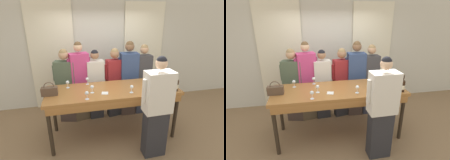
# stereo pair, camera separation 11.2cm
# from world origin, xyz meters

# --- Properties ---
(ground_plane) EXTENTS (18.00, 18.00, 0.00)m
(ground_plane) POSITION_xyz_m (0.00, 0.00, 0.00)
(ground_plane) COLOR #846647
(wall_back) EXTENTS (12.00, 0.06, 2.80)m
(wall_back) POSITION_xyz_m (0.00, 1.60, 1.40)
(wall_back) COLOR beige
(wall_back) RESTS_ON ground_plane
(curtain_panel_left) EXTENTS (1.09, 0.03, 2.69)m
(curtain_panel_left) POSITION_xyz_m (-1.20, 1.53, 1.34)
(curtain_panel_left) COLOR #EFE5C6
(curtain_panel_left) RESTS_ON ground_plane
(curtain_panel_right) EXTENTS (1.09, 0.03, 2.69)m
(curtain_panel_right) POSITION_xyz_m (1.20, 1.53, 1.34)
(curtain_panel_right) COLOR #EFE5C6
(curtain_panel_right) RESTS_ON ground_plane
(tasting_bar) EXTENTS (2.51, 0.88, 1.03)m
(tasting_bar) POSITION_xyz_m (0.00, -0.02, 0.94)
(tasting_bar) COLOR #9E6633
(tasting_bar) RESTS_ON ground_plane
(wine_bottle) EXTENTS (0.08, 0.08, 0.32)m
(wine_bottle) POSITION_xyz_m (1.13, -0.33, 1.15)
(wine_bottle) COLOR black
(wine_bottle) RESTS_ON tasting_bar
(handbag) EXTENTS (0.28, 0.12, 0.25)m
(handbag) POSITION_xyz_m (-1.15, -0.03, 1.12)
(handbag) COLOR brown
(handbag) RESTS_ON tasting_bar
(wine_glass_front_left) EXTENTS (0.07, 0.07, 0.15)m
(wine_glass_front_left) POSITION_xyz_m (0.73, 0.21, 1.14)
(wine_glass_front_left) COLOR white
(wine_glass_front_left) RESTS_ON tasting_bar
(wine_glass_front_mid) EXTENTS (0.07, 0.07, 0.15)m
(wine_glass_front_mid) POSITION_xyz_m (0.29, -0.24, 1.14)
(wine_glass_front_mid) COLOR white
(wine_glass_front_mid) RESTS_ON tasting_bar
(wine_glass_front_right) EXTENTS (0.07, 0.07, 0.15)m
(wine_glass_front_right) POSITION_xyz_m (-0.52, -0.33, 1.14)
(wine_glass_front_right) COLOR white
(wine_glass_front_right) RESTS_ON tasting_bar
(wine_glass_center_left) EXTENTS (0.07, 0.07, 0.15)m
(wine_glass_center_left) POSITION_xyz_m (-0.85, 0.24, 1.14)
(wine_glass_center_left) COLOR white
(wine_glass_center_left) RESTS_ON tasting_bar
(wine_glass_center_mid) EXTENTS (0.07, 0.07, 0.15)m
(wine_glass_center_mid) POSITION_xyz_m (-0.46, 0.35, 1.14)
(wine_glass_center_mid) COLOR white
(wine_glass_center_mid) RESTS_ON tasting_bar
(wine_glass_center_right) EXTENTS (0.07, 0.07, 0.15)m
(wine_glass_center_right) POSITION_xyz_m (-0.41, -0.09, 1.14)
(wine_glass_center_right) COLOR white
(wine_glass_center_right) RESTS_ON tasting_bar
(napkin) EXTENTS (0.14, 0.14, 0.00)m
(napkin) POSITION_xyz_m (-0.19, -0.16, 1.04)
(napkin) COLOR white
(napkin) RESTS_ON tasting_bar
(guest_olive_jacket) EXTENTS (0.55, 0.31, 1.71)m
(guest_olive_jacket) POSITION_xyz_m (-0.90, 0.74, 0.88)
(guest_olive_jacket) COLOR #473833
(guest_olive_jacket) RESTS_ON ground_plane
(guest_pink_top) EXTENTS (0.52, 0.32, 1.85)m
(guest_pink_top) POSITION_xyz_m (-0.59, 0.74, 0.95)
(guest_pink_top) COLOR brown
(guest_pink_top) RESTS_ON ground_plane
(guest_cream_sweater) EXTENTS (0.50, 0.26, 1.66)m
(guest_cream_sweater) POSITION_xyz_m (-0.24, 0.74, 0.85)
(guest_cream_sweater) COLOR #28282D
(guest_cream_sweater) RESTS_ON ground_plane
(guest_striped_shirt) EXTENTS (0.50, 0.27, 1.68)m
(guest_striped_shirt) POSITION_xyz_m (0.20, 0.74, 0.88)
(guest_striped_shirt) COLOR #28282D
(guest_striped_shirt) RESTS_ON ground_plane
(guest_navy_coat) EXTENTS (0.52, 0.29, 1.83)m
(guest_navy_coat) POSITION_xyz_m (0.55, 0.74, 0.93)
(guest_navy_coat) COLOR #473833
(guest_navy_coat) RESTS_ON ground_plane
(guest_beige_cap) EXTENTS (0.48, 0.24, 1.74)m
(guest_beige_cap) POSITION_xyz_m (0.91, 0.74, 0.90)
(guest_beige_cap) COLOR #383D51
(guest_beige_cap) RESTS_ON ground_plane
(host_pouring) EXTENTS (0.56, 0.27, 1.80)m
(host_pouring) POSITION_xyz_m (0.59, -0.70, 0.91)
(host_pouring) COLOR #28282D
(host_pouring) RESTS_ON ground_plane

